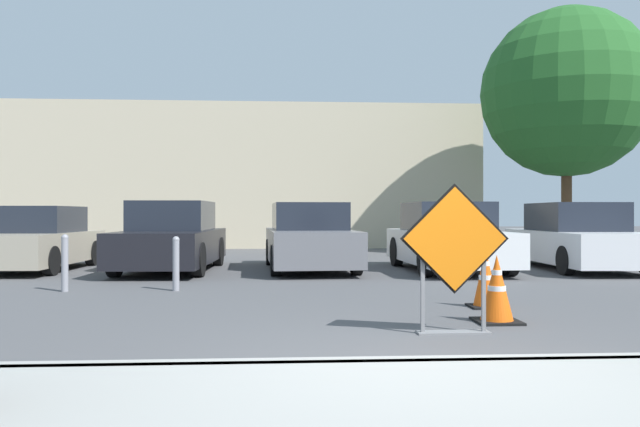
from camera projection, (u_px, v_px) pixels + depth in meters
name	position (u px, v px, depth m)	size (l,w,h in m)	color
ground_plane	(326.00, 267.00, 14.85)	(96.00, 96.00, 0.00)	#4C4C4F
sidewalk_strip	(458.00, 414.00, 3.73)	(24.91, 2.28, 0.14)	#999993
curb_lip	(417.00, 367.00, 4.87)	(24.91, 0.20, 0.14)	#999993
road_closed_sign	(454.00, 251.00, 6.58)	(1.16, 0.20, 1.59)	black
traffic_cone_nearest	(497.00, 289.00, 7.30)	(0.51, 0.51, 0.80)	black
traffic_cone_second	(486.00, 278.00, 8.46)	(0.45, 0.45, 0.81)	black
parked_car_nearest	(37.00, 241.00, 14.10)	(1.98, 4.13, 1.45)	#A39984
parked_car_second	(172.00, 239.00, 13.96)	(2.02, 4.60, 1.56)	black
parked_car_third	(309.00, 239.00, 14.27)	(2.08, 4.65, 1.53)	slate
parked_car_fourth	(448.00, 239.00, 13.98)	(2.07, 4.36, 1.54)	white
parked_car_fifth	(577.00, 239.00, 14.40)	(2.06, 4.71, 1.53)	silver
bollard_nearest	(176.00, 262.00, 10.30)	(0.12, 0.12, 0.90)	gray
bollard_second	(65.00, 261.00, 10.19)	(0.12, 0.12, 0.94)	gray
building_facade_backdrop	(250.00, 179.00, 25.19)	(17.63, 5.00, 5.40)	beige
street_tree_behind_lot	(567.00, 93.00, 19.51)	(5.27, 5.27, 7.71)	#513823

